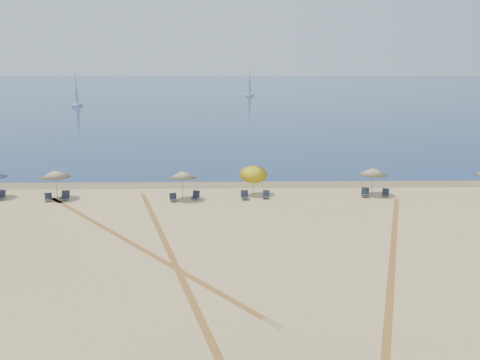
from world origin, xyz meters
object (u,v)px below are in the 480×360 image
object	(u,v)px
umbrella_2	(182,175)
chair_8	(365,193)
umbrella_3	(253,172)
umbrella_4	(373,171)
umbrella_1	(55,174)
chair_1	(1,195)
chair_3	(65,196)
chair_9	(385,193)
sailboat_1	(77,96)
chair_7	(266,195)
sailboat_0	(250,88)
chair_6	(245,196)
chair_2	(48,198)
chair_4	(173,198)
chair_5	(196,196)

from	to	relation	value
umbrella_2	chair_8	world-z (taller)	umbrella_2
umbrella_3	umbrella_4	xyz separation A→B (m)	(9.59, -0.16, 0.00)
umbrella_1	chair_1	distance (m)	4.61
chair_3	chair_9	bearing A→B (deg)	3.56
chair_9	umbrella_2	bearing A→B (deg)	-157.09
chair_1	sailboat_1	bearing A→B (deg)	126.86
umbrella_4	chair_3	xyz separation A→B (m)	(-24.26, -1.15, -1.60)
chair_8	umbrella_1	bearing A→B (deg)	-164.09
chair_7	sailboat_0	xyz separation A→B (m)	(3.99, 129.84, 2.44)
chair_6	chair_2	bearing A→B (deg)	173.56
chair_7	umbrella_4	bearing A→B (deg)	18.68
chair_1	sailboat_1	world-z (taller)	sailboat_1
umbrella_2	chair_3	bearing A→B (deg)	-179.51
umbrella_2	chair_4	distance (m)	1.93
chair_8	sailboat_1	size ratio (longest dim) A/B	0.10
umbrella_2	umbrella_4	size ratio (longest dim) A/B	1.02
chair_4	chair_1	bearing A→B (deg)	159.25
chair_8	sailboat_0	bearing A→B (deg)	107.65
chair_3	chair_5	xyz separation A→B (m)	(10.11, 0.01, -0.03)
chair_1	chair_4	xyz separation A→B (m)	(13.50, -0.93, -0.04)
chair_3	sailboat_1	xyz separation A→B (m)	(-25.01, 90.01, 2.17)
umbrella_2	chair_9	distance (m)	16.19
chair_4	chair_5	size ratio (longest dim) A/B	0.92
chair_3	chair_6	distance (m)	13.94
chair_7	chair_6	bearing A→B (deg)	-160.28
chair_5	chair_6	size ratio (longest dim) A/B	1.09
chair_2	chair_7	distance (m)	16.84
umbrella_1	chair_4	xyz separation A→B (m)	(9.21, -1.06, -1.71)
umbrella_2	sailboat_1	xyz separation A→B (m)	(-34.12, 89.93, 0.53)
chair_2	chair_6	xyz separation A→B (m)	(15.15, 0.20, 0.03)
chair_8	sailboat_1	world-z (taller)	sailboat_1
chair_2	sailboat_0	distance (m)	131.94
umbrella_3	umbrella_2	bearing A→B (deg)	-167.54
chair_5	umbrella_4	bearing A→B (deg)	23.72
chair_6	sailboat_0	xyz separation A→B (m)	(5.67, 130.06, 2.41)
umbrella_4	chair_4	distance (m)	16.01
umbrella_3	chair_3	world-z (taller)	umbrella_3
chair_1	chair_8	bearing A→B (deg)	24.60
umbrella_3	chair_7	world-z (taller)	umbrella_3
chair_5	chair_6	distance (m)	3.83
chair_5	chair_6	xyz separation A→B (m)	(3.83, -0.09, 0.01)
umbrella_4	chair_6	distance (m)	10.52
chair_3	chair_5	size ratio (longest dim) A/B	0.92
umbrella_1	chair_9	world-z (taller)	umbrella_1
chair_3	chair_7	world-z (taller)	chair_3
chair_1	chair_8	xyz separation A→B (m)	(28.62, 0.14, 0.01)
umbrella_3	chair_9	world-z (taller)	umbrella_3
umbrella_1	chair_6	distance (m)	14.83
chair_2	chair_7	xyz separation A→B (m)	(16.83, 0.43, 0.00)
chair_1	chair_5	size ratio (longest dim) A/B	1.08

